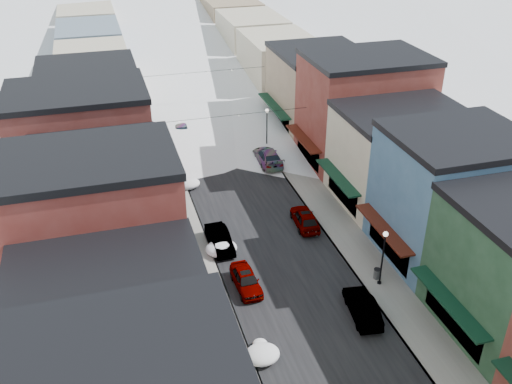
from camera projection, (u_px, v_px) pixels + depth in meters
road at (195, 106)px, 76.57m from camera, size 10.00×160.00×0.01m
sidewalk_left at (145, 111)px, 74.94m from camera, size 3.20×160.00×0.15m
sidewalk_right at (242, 101)px, 78.14m from camera, size 3.20×160.00×0.15m
curb_left at (157, 109)px, 75.31m from camera, size 0.10×160.00×0.15m
curb_right at (231, 102)px, 77.76m from camera, size 0.10×160.00×0.15m
bldg_l_cream at (115, 342)px, 31.17m from camera, size 11.30×8.20×9.50m
bldg_l_brick_near at (96, 242)px, 37.04m from camera, size 12.30×8.20×12.50m
bldg_l_grayblue at (101, 202)px, 45.15m from camera, size 11.30×9.20×9.00m
bldg_l_brick_far at (84, 146)px, 51.98m from camera, size 13.30×9.20×11.00m
bldg_l_tan at (92, 112)px, 60.87m from camera, size 11.30×11.20×10.00m
bldg_r_blue at (451, 196)px, 44.46m from camera, size 11.30×9.20×10.50m
bldg_r_cream at (400, 156)px, 52.50m from camera, size 12.30×9.20×9.00m
bldg_r_brick_far at (363, 109)px, 59.58m from camera, size 13.30×9.20×11.50m
bldg_r_tan at (319, 89)px, 68.22m from camera, size 11.30×11.20×9.50m
distant_blocks at (168, 36)px, 93.95m from camera, size 34.00×55.00×8.00m
overhead_cables at (213, 92)px, 63.06m from camera, size 16.40×15.04×0.04m
car_silver_sedan at (246, 280)px, 42.50m from camera, size 1.85×4.30×1.45m
car_dark_hatch at (220, 239)px, 47.20m from camera, size 1.76×4.59×1.49m
car_silver_wagon at (182, 132)px, 66.70m from camera, size 2.78×5.77×1.62m
car_green_sedan at (362, 307)px, 39.77m from camera, size 2.20×4.80×1.52m
car_gray_suv at (305, 218)px, 50.08m from camera, size 2.14×4.65×1.54m
car_black_sedan at (268, 157)px, 60.92m from camera, size 2.38×5.68×1.64m
car_lane_silver at (184, 112)px, 72.79m from camera, size 2.13×4.39×1.44m
car_lane_white at (188, 81)px, 83.52m from camera, size 2.77×5.81×1.60m
trash_can at (377, 273)px, 43.40m from camera, size 0.51×0.51×0.86m
streetlamp_near at (383, 251)px, 41.66m from camera, size 0.38×0.38×4.62m
streetlamp_far at (267, 124)px, 62.88m from camera, size 0.40×0.40×4.77m
snow_pile_near at (262, 353)px, 36.31m from camera, size 2.28×2.60×0.96m
snow_pile_mid at (221, 248)px, 46.50m from camera, size 2.59×2.79×1.09m
snow_pile_far at (189, 183)px, 56.44m from camera, size 2.23×2.57×0.94m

